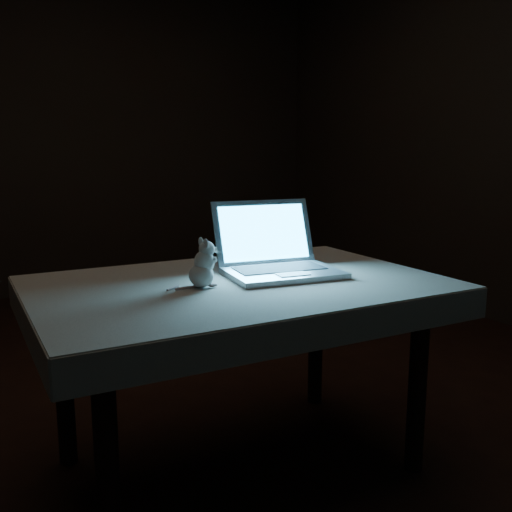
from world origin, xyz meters
TOP-DOWN VIEW (x-y plane):
  - floor at (0.00, 0.00)m, footprint 5.00×5.00m
  - back_wall at (0.00, 2.50)m, footprint 4.50×0.04m
  - table at (-0.06, -0.45)m, footprint 1.29×0.87m
  - tablecloth at (-0.16, -0.47)m, footprint 1.53×1.20m
  - laptop at (0.11, -0.46)m, footprint 0.44×0.40m
  - plush_mouse at (-0.21, -0.46)m, footprint 0.15×0.15m

SIDE VIEW (x-z plane):
  - floor at x=0.00m, z-range 0.00..0.00m
  - table at x=-0.06m, z-range 0.00..0.67m
  - tablecloth at x=-0.16m, z-range 0.58..0.68m
  - plush_mouse at x=-0.21m, z-range 0.68..0.84m
  - laptop at x=0.11m, z-range 0.68..0.94m
  - back_wall at x=0.00m, z-range 0.00..2.60m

